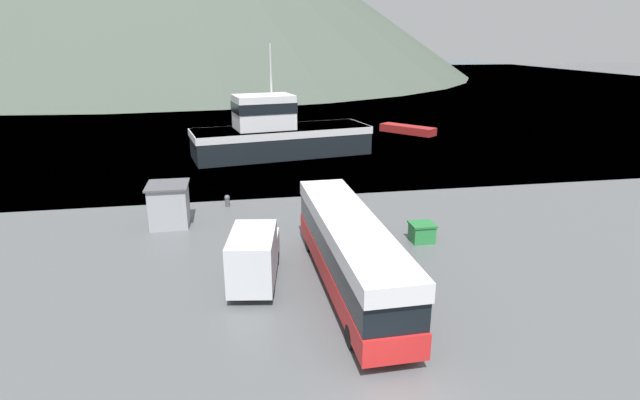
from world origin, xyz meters
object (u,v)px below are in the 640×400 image
dock_kiosk (169,204)px  small_boat (408,129)px  tour_bus (349,250)px  fishing_boat (278,133)px  delivery_van (254,255)px  storage_bin (422,232)px

dock_kiosk → small_boat: dock_kiosk is taller
tour_bus → fishing_boat: 27.87m
delivery_van → fishing_boat: size_ratio=0.31×
dock_kiosk → tour_bus: bearing=-48.0°
fishing_boat → small_boat: fishing_boat is taller
dock_kiosk → small_boat: 36.98m
tour_bus → delivery_van: 4.46m
storage_bin → tour_bus: bearing=-138.8°
storage_bin → delivery_van: bearing=-160.8°
tour_bus → small_boat: size_ratio=2.00×
fishing_boat → small_boat: size_ratio=2.74×
tour_bus → small_boat: tour_bus is taller
small_boat → storage_bin: bearing=-147.7°
storage_bin → small_boat: (10.75, 32.46, -0.09)m
fishing_boat → storage_bin: 23.98m
tour_bus → dock_kiosk: tour_bus is taller
delivery_van → small_boat: size_ratio=0.86×
storage_bin → dock_kiosk: (-14.28, 5.24, 0.76)m
tour_bus → fishing_boat: fishing_boat is taller
dock_kiosk → small_boat: size_ratio=0.40×
tour_bus → delivery_van: (-4.22, 1.34, -0.52)m
tour_bus → dock_kiosk: (-8.94, 9.92, -0.58)m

